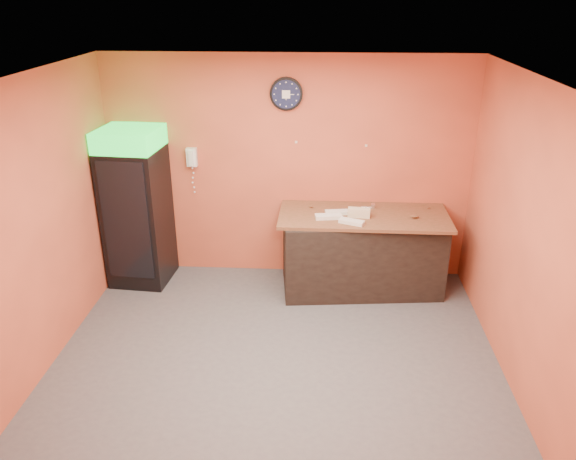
{
  "coord_description": "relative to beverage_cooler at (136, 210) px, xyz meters",
  "views": [
    {
      "loc": [
        0.41,
        -4.69,
        3.49
      ],
      "look_at": [
        0.08,
        0.6,
        1.19
      ],
      "focal_mm": 35.0,
      "sensor_mm": 36.0,
      "label": 1
    }
  ],
  "objects": [
    {
      "name": "left_wall",
      "position": [
        -0.4,
        -1.61,
        0.44
      ],
      "size": [
        0.02,
        4.0,
        2.8
      ],
      "primitive_type": "cube",
      "color": "#D75D3C",
      "rests_on": "floor"
    },
    {
      "name": "floor",
      "position": [
        1.85,
        -1.61,
        -0.96
      ],
      "size": [
        4.5,
        4.5,
        0.0
      ],
      "primitive_type": "plane",
      "color": "#47474C",
      "rests_on": "ground"
    },
    {
      "name": "beverage_cooler",
      "position": [
        0.0,
        0.0,
        0.0
      ],
      "size": [
        0.74,
        0.75,
        1.97
      ],
      "rotation": [
        0.0,
        0.0,
        -0.08
      ],
      "color": "black",
      "rests_on": "floor"
    },
    {
      "name": "wall_clock",
      "position": [
        1.83,
        0.36,
        1.37
      ],
      "size": [
        0.39,
        0.06,
        0.39
      ],
      "color": "black",
      "rests_on": "back_wall"
    },
    {
      "name": "back_wall",
      "position": [
        1.85,
        0.39,
        0.44
      ],
      "size": [
        4.5,
        0.02,
        2.8
      ],
      "primitive_type": "cube",
      "color": "#D75D3C",
      "rests_on": "floor"
    },
    {
      "name": "sub_roll_stack",
      "position": [
        2.72,
        -0.13,
        0.08
      ],
      "size": [
        0.27,
        0.12,
        0.11
      ],
      "rotation": [
        0.0,
        0.0,
        -0.11
      ],
      "color": "beige",
      "rests_on": "butcher_paper"
    },
    {
      "name": "wrapped_sandwich_left",
      "position": [
        2.36,
        -0.19,
        0.05
      ],
      "size": [
        0.33,
        0.17,
        0.04
      ],
      "primitive_type": "cube",
      "rotation": [
        0.0,
        0.0,
        0.16
      ],
      "color": "silver",
      "rests_on": "butcher_paper"
    },
    {
      "name": "right_wall",
      "position": [
        4.1,
        -1.61,
        0.44
      ],
      "size": [
        0.02,
        4.0,
        2.8
      ],
      "primitive_type": "cube",
      "color": "#D75D3C",
      "rests_on": "floor"
    },
    {
      "name": "ceiling",
      "position": [
        1.85,
        -1.61,
        1.84
      ],
      "size": [
        4.5,
        4.0,
        0.02
      ],
      "primitive_type": "cube",
      "color": "white",
      "rests_on": "back_wall"
    },
    {
      "name": "prep_counter",
      "position": [
        2.78,
        -0.03,
        -0.49
      ],
      "size": [
        1.98,
        1.04,
        0.95
      ],
      "primitive_type": "cube",
      "rotation": [
        0.0,
        0.0,
        0.1
      ],
      "color": "black",
      "rests_on": "floor"
    },
    {
      "name": "wall_phone",
      "position": [
        0.65,
        0.34,
        0.59
      ],
      "size": [
        0.13,
        0.11,
        0.23
      ],
      "color": "white",
      "rests_on": "back_wall"
    },
    {
      "name": "butcher_paper",
      "position": [
        2.78,
        -0.03,
        0.01
      ],
      "size": [
        2.03,
        0.95,
        0.04
      ],
      "primitive_type": "cube",
      "rotation": [
        0.0,
        0.0,
        -0.01
      ],
      "color": "brown",
      "rests_on": "prep_counter"
    },
    {
      "name": "wrapped_sandwich_right",
      "position": [
        2.46,
        -0.04,
        0.05
      ],
      "size": [
        0.29,
        0.15,
        0.04
      ],
      "primitive_type": "cube",
      "rotation": [
        0.0,
        0.0,
        0.15
      ],
      "color": "silver",
      "rests_on": "butcher_paper"
    },
    {
      "name": "wrapped_sandwich_mid",
      "position": [
        2.62,
        -0.33,
        0.05
      ],
      "size": [
        0.31,
        0.21,
        0.04
      ],
      "primitive_type": "cube",
      "rotation": [
        0.0,
        0.0,
        -0.39
      ],
      "color": "silver",
      "rests_on": "butcher_paper"
    },
    {
      "name": "kitchen_tool",
      "position": [
        2.91,
        0.17,
        0.06
      ],
      "size": [
        0.06,
        0.06,
        0.06
      ],
      "primitive_type": "cylinder",
      "color": "silver",
      "rests_on": "butcher_paper"
    }
  ]
}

